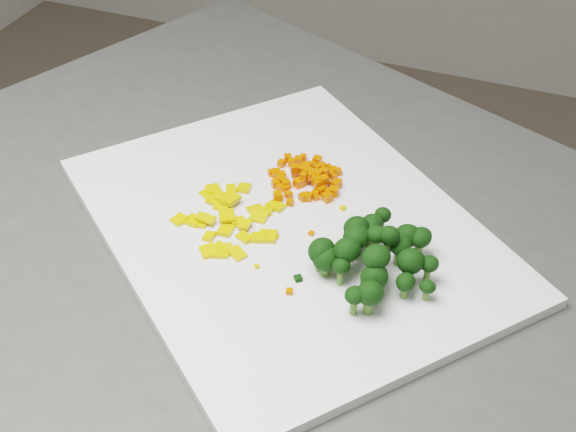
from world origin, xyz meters
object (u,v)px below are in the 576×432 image
(cutting_board, at_px, (288,227))
(broccoli_pile, at_px, (374,250))
(carrot_pile, at_px, (309,172))
(pepper_pile, at_px, (230,213))

(cutting_board, xyz_separation_m, broccoli_pile, (0.11, -0.04, 0.04))
(carrot_pile, relative_size, pepper_pile, 0.86)
(carrot_pile, relative_size, broccoli_pile, 0.83)
(cutting_board, height_order, pepper_pile, pepper_pile)
(pepper_pile, bearing_deg, cutting_board, 15.54)
(carrot_pile, bearing_deg, broccoli_pile, -46.82)
(cutting_board, distance_m, broccoli_pile, 0.13)
(carrot_pile, distance_m, broccoli_pile, 0.17)
(pepper_pile, bearing_deg, broccoli_pile, -8.21)
(cutting_board, xyz_separation_m, carrot_pile, (-0.00, 0.08, 0.02))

